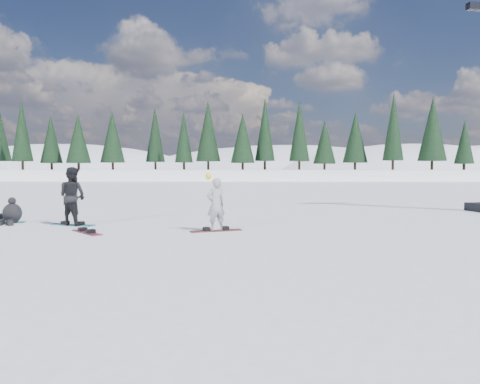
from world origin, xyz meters
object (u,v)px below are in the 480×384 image
(snowboarder_man, at_px, (72,196))
(snowboard_loose_b, at_px, (87,232))
(snowboarder_woman, at_px, (216,204))
(snowboard_loose_c, at_px, (1,222))
(seated_rider, at_px, (11,213))

(snowboarder_man, distance_m, snowboard_loose_b, 2.20)
(snowboarder_man, bearing_deg, snowboard_loose_b, 143.58)
(snowboarder_woman, relative_size, snowboard_loose_b, 1.12)
(snowboarder_man, xyz_separation_m, snowboard_loose_c, (-2.64, 0.65, -0.91))
(seated_rider, xyz_separation_m, snowboard_loose_b, (3.23, -2.15, -0.32))
(snowboarder_man, relative_size, snowboard_loose_c, 1.23)
(snowboard_loose_c, bearing_deg, snowboarder_man, -22.97)
(snowboarder_man, relative_size, seated_rider, 1.66)
(seated_rider, bearing_deg, snowboard_loose_c, 132.17)
(seated_rider, xyz_separation_m, snowboard_loose_c, (-0.45, 0.20, -0.32))
(snowboard_loose_c, bearing_deg, snowboard_loose_b, -41.73)
(seated_rider, relative_size, snowboard_loose_b, 0.74)
(snowboarder_man, relative_size, snowboard_loose_b, 1.23)
(snowboard_loose_b, bearing_deg, seated_rider, -165.60)
(snowboarder_woman, distance_m, snowboard_loose_c, 7.56)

